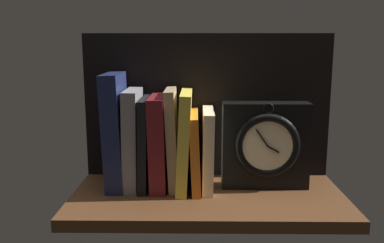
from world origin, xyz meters
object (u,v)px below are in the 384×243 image
at_px(book_yellow_seinlanguage, 184,140).
at_px(framed_clock, 266,145).
at_px(book_gray_chess, 133,139).
at_px(book_orange_pandolfini, 195,150).
at_px(book_maroon_dawkins, 159,142).
at_px(book_tan_shortstories, 173,139).
at_px(book_cream_twain, 206,149).
at_px(book_black_skeptic, 145,143).
at_px(book_navy_bierce, 116,131).

distance_m(book_yellow_seinlanguage, framed_clock, 0.18).
bearing_deg(book_gray_chess, book_orange_pandolfini, -0.00).
distance_m(book_gray_chess, book_maroon_dawkins, 0.06).
xyz_separation_m(book_tan_shortstories, book_cream_twain, (0.08, 0.00, -0.02)).
height_order(book_gray_chess, book_black_skeptic, book_gray_chess).
distance_m(book_orange_pandolfini, book_cream_twain, 0.02).
xyz_separation_m(book_navy_bierce, book_black_skeptic, (0.07, 0.00, -0.03)).
bearing_deg(book_maroon_dawkins, book_navy_bierce, 180.00).
height_order(book_navy_bierce, book_gray_chess, book_navy_bierce).
distance_m(book_tan_shortstories, book_cream_twain, 0.08).
bearing_deg(book_gray_chess, book_black_skeptic, 0.00).
height_order(book_navy_bierce, book_tan_shortstories, book_navy_bierce).
distance_m(book_gray_chess, book_orange_pandolfini, 0.14).
height_order(book_gray_chess, book_yellow_seinlanguage, book_gray_chess).
relative_size(book_navy_bierce, book_gray_chess, 1.16).
xyz_separation_m(book_tan_shortstories, framed_clock, (0.21, -0.00, -0.01)).
distance_m(book_maroon_dawkins, framed_clock, 0.24).
relative_size(book_orange_pandolfini, book_cream_twain, 0.96).
bearing_deg(book_maroon_dawkins, book_cream_twain, 0.00).
xyz_separation_m(book_cream_twain, framed_clock, (0.13, -0.00, 0.01)).
bearing_deg(book_cream_twain, book_navy_bierce, 180.00).
distance_m(book_maroon_dawkins, book_cream_twain, 0.11).
relative_size(book_tan_shortstories, book_yellow_seinlanguage, 1.03).
relative_size(book_navy_bierce, framed_clock, 1.31).
bearing_deg(book_black_skeptic, book_yellow_seinlanguage, 0.00).
distance_m(book_gray_chess, book_tan_shortstories, 0.09).
bearing_deg(book_cream_twain, book_maroon_dawkins, 180.00).
xyz_separation_m(book_yellow_seinlanguage, framed_clock, (0.18, -0.00, -0.01)).
relative_size(book_gray_chess, book_maroon_dawkins, 1.07).
bearing_deg(book_orange_pandolfini, book_gray_chess, 180.00).
xyz_separation_m(book_gray_chess, book_black_skeptic, (0.03, 0.00, -0.01)).
relative_size(book_black_skeptic, book_cream_twain, 1.15).
bearing_deg(book_navy_bierce, book_tan_shortstories, 0.00).
distance_m(book_navy_bierce, book_gray_chess, 0.04).
bearing_deg(book_yellow_seinlanguage, framed_clock, -0.92).
distance_m(book_maroon_dawkins, book_tan_shortstories, 0.03).
height_order(book_cream_twain, framed_clock, framed_clock).
height_order(book_tan_shortstories, book_cream_twain, book_tan_shortstories).
height_order(book_black_skeptic, book_orange_pandolfini, book_black_skeptic).
bearing_deg(book_maroon_dawkins, book_tan_shortstories, 0.00).
height_order(book_gray_chess, book_maroon_dawkins, book_gray_chess).
bearing_deg(framed_clock, book_orange_pandolfini, 178.93).
bearing_deg(book_tan_shortstories, book_black_skeptic, 180.00).
bearing_deg(book_tan_shortstories, book_cream_twain, 0.00).
relative_size(book_navy_bierce, book_black_skeptic, 1.27).
bearing_deg(book_gray_chess, book_cream_twain, 0.00).
xyz_separation_m(book_black_skeptic, book_cream_twain, (0.14, 0.00, -0.01)).
bearing_deg(book_cream_twain, framed_clock, -1.26).
bearing_deg(book_maroon_dawkins, book_orange_pandolfini, -0.00).
xyz_separation_m(book_orange_pandolfini, framed_clock, (0.16, -0.00, 0.01)).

